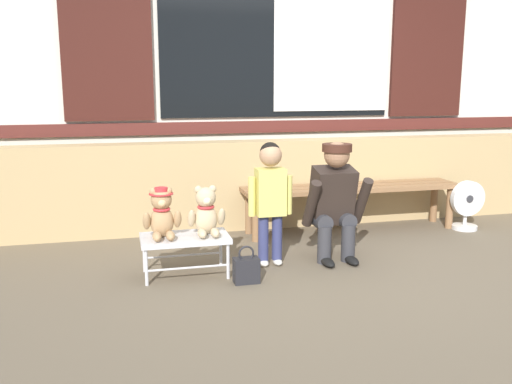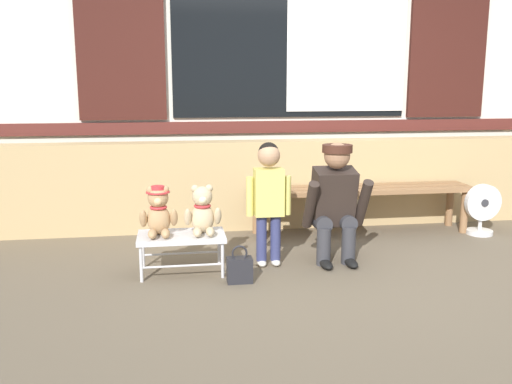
{
  "view_description": "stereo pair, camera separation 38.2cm",
  "coord_description": "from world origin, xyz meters",
  "px_view_note": "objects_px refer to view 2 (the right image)",
  "views": [
    {
      "loc": [
        -1.61,
        -3.75,
        1.4
      ],
      "look_at": [
        -0.58,
        0.43,
        0.55
      ],
      "focal_mm": 39.06,
      "sensor_mm": 36.0,
      "label": 1
    },
    {
      "loc": [
        -1.23,
        -3.82,
        1.4
      ],
      "look_at": [
        -0.58,
        0.43,
        0.55
      ],
      "focal_mm": 39.06,
      "sensor_mm": 36.0,
      "label": 2
    }
  ],
  "objects_px": {
    "teddy_bear_with_hat": "(159,212)",
    "child_standing": "(269,190)",
    "small_display_bench": "(181,238)",
    "adult_crouching": "(335,202)",
    "teddy_bear_plain": "(203,212)",
    "wooden_bench_long": "(361,194)",
    "handbag_on_ground": "(240,269)",
    "floor_fan": "(482,210)"
  },
  "relations": [
    {
      "from": "teddy_bear_with_hat",
      "to": "child_standing",
      "type": "relative_size",
      "value": 0.38
    },
    {
      "from": "teddy_bear_plain",
      "to": "adult_crouching",
      "type": "distance_m",
      "value": 1.05
    },
    {
      "from": "small_display_bench",
      "to": "teddy_bear_plain",
      "type": "xyz_separation_m",
      "value": [
        0.16,
        0.0,
        0.2
      ]
    },
    {
      "from": "teddy_bear_with_hat",
      "to": "floor_fan",
      "type": "height_order",
      "value": "teddy_bear_with_hat"
    },
    {
      "from": "handbag_on_ground",
      "to": "floor_fan",
      "type": "xyz_separation_m",
      "value": [
        2.38,
        0.91,
        0.14
      ]
    },
    {
      "from": "teddy_bear_with_hat",
      "to": "child_standing",
      "type": "height_order",
      "value": "child_standing"
    },
    {
      "from": "teddy_bear_with_hat",
      "to": "handbag_on_ground",
      "type": "height_order",
      "value": "teddy_bear_with_hat"
    },
    {
      "from": "wooden_bench_long",
      "to": "handbag_on_ground",
      "type": "height_order",
      "value": "wooden_bench_long"
    },
    {
      "from": "child_standing",
      "to": "teddy_bear_plain",
      "type": "bearing_deg",
      "value": -170.77
    },
    {
      "from": "teddy_bear_with_hat",
      "to": "teddy_bear_plain",
      "type": "bearing_deg",
      "value": -0.13
    },
    {
      "from": "small_display_bench",
      "to": "adult_crouching",
      "type": "height_order",
      "value": "adult_crouching"
    },
    {
      "from": "small_display_bench",
      "to": "floor_fan",
      "type": "relative_size",
      "value": 1.33
    },
    {
      "from": "wooden_bench_long",
      "to": "handbag_on_ground",
      "type": "bearing_deg",
      "value": -138.42
    },
    {
      "from": "handbag_on_ground",
      "to": "adult_crouching",
      "type": "bearing_deg",
      "value": 24.49
    },
    {
      "from": "child_standing",
      "to": "floor_fan",
      "type": "xyz_separation_m",
      "value": [
        2.11,
        0.57,
        -0.35
      ]
    },
    {
      "from": "small_display_bench",
      "to": "child_standing",
      "type": "bearing_deg",
      "value": 7.17
    },
    {
      "from": "small_display_bench",
      "to": "teddy_bear_with_hat",
      "type": "height_order",
      "value": "teddy_bear_with_hat"
    },
    {
      "from": "handbag_on_ground",
      "to": "teddy_bear_with_hat",
      "type": "bearing_deg",
      "value": 154.93
    },
    {
      "from": "small_display_bench",
      "to": "handbag_on_ground",
      "type": "xyz_separation_m",
      "value": [
        0.4,
        -0.26,
        -0.17
      ]
    },
    {
      "from": "adult_crouching",
      "to": "floor_fan",
      "type": "bearing_deg",
      "value": 19.07
    },
    {
      "from": "small_display_bench",
      "to": "wooden_bench_long",
      "type": "bearing_deg",
      "value": 27.61
    },
    {
      "from": "small_display_bench",
      "to": "adult_crouching",
      "type": "xyz_separation_m",
      "value": [
        1.2,
        0.11,
        0.21
      ]
    },
    {
      "from": "wooden_bench_long",
      "to": "teddy_bear_with_hat",
      "type": "xyz_separation_m",
      "value": [
        -1.85,
        -0.88,
        0.1
      ]
    },
    {
      "from": "teddy_bear_plain",
      "to": "floor_fan",
      "type": "relative_size",
      "value": 0.76
    },
    {
      "from": "child_standing",
      "to": "handbag_on_ground",
      "type": "bearing_deg",
      "value": -127.94
    },
    {
      "from": "wooden_bench_long",
      "to": "teddy_bear_plain",
      "type": "xyz_separation_m",
      "value": [
        -1.53,
        -0.88,
        0.09
      ]
    },
    {
      "from": "wooden_bench_long",
      "to": "adult_crouching",
      "type": "xyz_separation_m",
      "value": [
        -0.49,
        -0.78,
        0.11
      ]
    },
    {
      "from": "small_display_bench",
      "to": "adult_crouching",
      "type": "distance_m",
      "value": 1.23
    },
    {
      "from": "adult_crouching",
      "to": "floor_fan",
      "type": "distance_m",
      "value": 1.69
    },
    {
      "from": "wooden_bench_long",
      "to": "teddy_bear_with_hat",
      "type": "relative_size",
      "value": 5.78
    },
    {
      "from": "adult_crouching",
      "to": "floor_fan",
      "type": "relative_size",
      "value": 1.98
    },
    {
      "from": "small_display_bench",
      "to": "teddy_bear_plain",
      "type": "height_order",
      "value": "teddy_bear_plain"
    },
    {
      "from": "wooden_bench_long",
      "to": "teddy_bear_plain",
      "type": "relative_size",
      "value": 5.78
    },
    {
      "from": "teddy_bear_with_hat",
      "to": "wooden_bench_long",
      "type": "bearing_deg",
      "value": 25.48
    },
    {
      "from": "adult_crouching",
      "to": "handbag_on_ground",
      "type": "relative_size",
      "value": 3.49
    },
    {
      "from": "small_display_bench",
      "to": "child_standing",
      "type": "distance_m",
      "value": 0.75
    },
    {
      "from": "wooden_bench_long",
      "to": "small_display_bench",
      "type": "height_order",
      "value": "wooden_bench_long"
    },
    {
      "from": "teddy_bear_with_hat",
      "to": "child_standing",
      "type": "bearing_deg",
      "value": 5.65
    },
    {
      "from": "teddy_bear_with_hat",
      "to": "child_standing",
      "type": "distance_m",
      "value": 0.84
    },
    {
      "from": "child_standing",
      "to": "adult_crouching",
      "type": "bearing_deg",
      "value": 2.3
    },
    {
      "from": "wooden_bench_long",
      "to": "child_standing",
      "type": "height_order",
      "value": "child_standing"
    },
    {
      "from": "child_standing",
      "to": "small_display_bench",
      "type": "bearing_deg",
      "value": -172.83
    }
  ]
}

